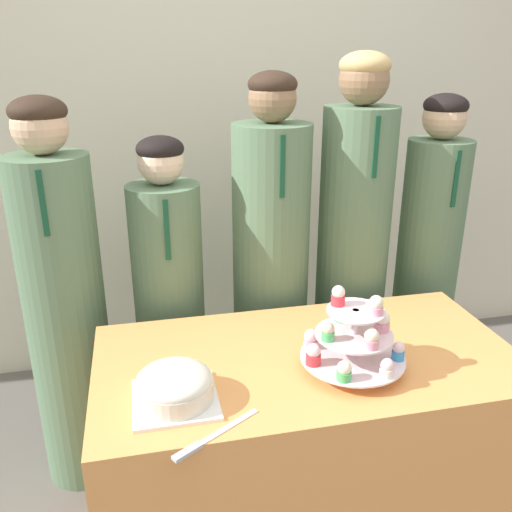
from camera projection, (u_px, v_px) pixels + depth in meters
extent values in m
cube|color=beige|center=(228.00, 114.00, 2.77)|extent=(9.00, 0.06, 2.70)
cube|color=#EF9951|center=(304.00, 453.00, 1.84)|extent=(1.32, 0.68, 0.77)
cube|color=white|center=(175.00, 399.00, 1.48)|extent=(0.23, 0.23, 0.01)
cylinder|color=silver|center=(175.00, 390.00, 1.46)|extent=(0.21, 0.21, 0.05)
ellipsoid|color=silver|center=(174.00, 380.00, 1.45)|extent=(0.21, 0.21, 0.07)
cube|color=silver|center=(230.00, 426.00, 1.38)|extent=(0.17, 0.11, 0.00)
cube|color=#B2B2B7|center=(187.00, 452.00, 1.29)|extent=(0.08, 0.06, 0.01)
cylinder|color=silver|center=(354.00, 340.00, 1.59)|extent=(0.02, 0.02, 0.20)
cylinder|color=silver|center=(352.00, 357.00, 1.62)|extent=(0.31, 0.31, 0.01)
cylinder|color=silver|center=(354.00, 334.00, 1.59)|extent=(0.23, 0.23, 0.01)
cylinder|color=silver|center=(356.00, 311.00, 1.56)|extent=(0.17, 0.17, 0.01)
cylinder|color=white|center=(386.00, 372.00, 1.51)|extent=(0.04, 0.04, 0.03)
sphere|color=silver|center=(387.00, 365.00, 1.50)|extent=(0.04, 0.04, 0.04)
cylinder|color=#3893DB|center=(398.00, 355.00, 1.60)|extent=(0.04, 0.04, 0.03)
sphere|color=silver|center=(399.00, 348.00, 1.59)|extent=(0.04, 0.04, 0.04)
cylinder|color=orange|center=(378.00, 337.00, 1.69)|extent=(0.04, 0.04, 0.03)
sphere|color=white|center=(379.00, 331.00, 1.69)|extent=(0.04, 0.04, 0.04)
cylinder|color=yellow|center=(344.00, 331.00, 1.73)|extent=(0.05, 0.05, 0.03)
sphere|color=beige|center=(344.00, 323.00, 1.72)|extent=(0.05, 0.05, 0.05)
cylinder|color=pink|center=(312.00, 343.00, 1.66)|extent=(0.05, 0.05, 0.03)
sphere|color=silver|center=(312.00, 336.00, 1.65)|extent=(0.04, 0.04, 0.04)
cylinder|color=#E5333D|center=(313.00, 359.00, 1.57)|extent=(0.04, 0.04, 0.03)
sphere|color=silver|center=(314.00, 351.00, 1.56)|extent=(0.04, 0.04, 0.04)
cylinder|color=#4CB766|center=(344.00, 375.00, 1.50)|extent=(0.04, 0.04, 0.03)
sphere|color=#F4E5C6|center=(344.00, 368.00, 1.49)|extent=(0.04, 0.04, 0.04)
cylinder|color=pink|center=(371.00, 344.00, 1.51)|extent=(0.04, 0.04, 0.03)
sphere|color=#F4E5C6|center=(372.00, 335.00, 1.50)|extent=(0.04, 0.04, 0.04)
cylinder|color=pink|center=(382.00, 326.00, 1.60)|extent=(0.05, 0.05, 0.03)
sphere|color=white|center=(382.00, 318.00, 1.59)|extent=(0.04, 0.04, 0.04)
cylinder|color=#4CB766|center=(341.00, 316.00, 1.66)|extent=(0.04, 0.04, 0.03)
sphere|color=beige|center=(342.00, 308.00, 1.65)|extent=(0.04, 0.04, 0.04)
cylinder|color=#4CB766|center=(328.00, 336.00, 1.55)|extent=(0.04, 0.04, 0.03)
sphere|color=beige|center=(328.00, 328.00, 1.54)|extent=(0.04, 0.04, 0.04)
cylinder|color=pink|center=(376.00, 310.00, 1.53)|extent=(0.04, 0.04, 0.02)
sphere|color=#F4E5C6|center=(376.00, 302.00, 1.52)|extent=(0.04, 0.04, 0.04)
cylinder|color=#E5333D|center=(338.00, 300.00, 1.58)|extent=(0.04, 0.04, 0.03)
sphere|color=#F4E5C6|center=(338.00, 292.00, 1.58)|extent=(0.04, 0.04, 0.04)
cylinder|color=#567556|center=(68.00, 328.00, 2.08)|extent=(0.30, 0.30, 1.33)
sphere|color=#D6AD89|center=(40.00, 127.00, 1.80)|extent=(0.19, 0.19, 0.19)
ellipsoid|color=#332319|center=(37.00, 111.00, 1.79)|extent=(0.19, 0.19, 0.10)
cube|color=#14472D|center=(43.00, 204.00, 1.75)|extent=(0.02, 0.01, 0.22)
cylinder|color=#567556|center=(172.00, 331.00, 2.18)|extent=(0.27, 0.27, 1.20)
sphere|color=beige|center=(161.00, 162.00, 1.93)|extent=(0.17, 0.17, 0.17)
ellipsoid|color=black|center=(160.00, 149.00, 1.92)|extent=(0.17, 0.17, 0.09)
cube|color=#14472D|center=(167.00, 230.00, 1.88)|extent=(0.02, 0.01, 0.22)
cylinder|color=#567556|center=(270.00, 298.00, 2.22)|extent=(0.30, 0.30, 1.41)
sphere|color=#8E6B4C|center=(272.00, 98.00, 1.94)|extent=(0.18, 0.18, 0.18)
ellipsoid|color=#332319|center=(273.00, 84.00, 1.92)|extent=(0.18, 0.18, 0.10)
cube|color=#14472D|center=(283.00, 167.00, 1.88)|extent=(0.02, 0.01, 0.22)
cylinder|color=#567556|center=(350.00, 285.00, 2.29)|extent=(0.29, 0.29, 1.46)
sphere|color=#8E6B4C|center=(364.00, 80.00, 1.99)|extent=(0.19, 0.19, 0.19)
ellipsoid|color=tan|center=(365.00, 65.00, 1.97)|extent=(0.19, 0.19, 0.10)
cube|color=#14472D|center=(376.00, 148.00, 1.93)|extent=(0.02, 0.01, 0.22)
cylinder|color=#567556|center=(423.00, 292.00, 2.38)|extent=(0.26, 0.26, 1.33)
sphere|color=#D6AD89|center=(445.00, 118.00, 2.11)|extent=(0.17, 0.17, 0.17)
ellipsoid|color=black|center=(446.00, 105.00, 2.09)|extent=(0.17, 0.17, 0.09)
cube|color=#14472D|center=(456.00, 179.00, 2.07)|extent=(0.02, 0.01, 0.22)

